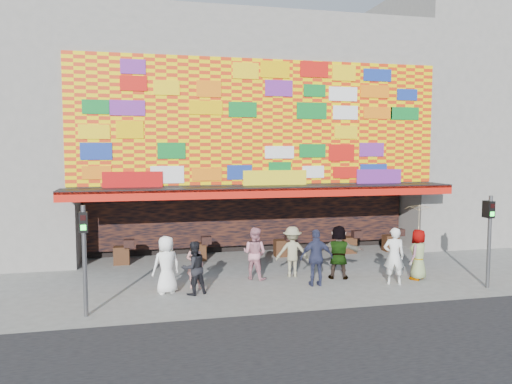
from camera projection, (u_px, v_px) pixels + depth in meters
ground at (291, 287)px, 16.25m from camera, size 90.00×90.00×0.00m
road_strip at (386, 374)px, 9.93m from camera, size 30.00×8.00×0.02m
shop_building at (241, 134)px, 23.74m from camera, size 15.20×9.40×10.00m
neighbor_right at (482, 121)px, 26.41m from camera, size 11.00×8.00×12.00m
signal_left at (84, 248)px, 13.24m from camera, size 0.22×0.20×3.00m
signal_right at (490, 231)px, 16.02m from camera, size 0.22×0.20×3.00m
ped_a at (166, 265)px, 15.47m from camera, size 1.03×0.85×1.80m
ped_b at (195, 265)px, 15.99m from camera, size 0.66×0.56×1.55m
ped_c at (194, 268)px, 15.35m from camera, size 0.99×0.89×1.66m
ped_d at (292, 252)px, 17.53m from camera, size 1.25×0.87×1.77m
ped_e at (317, 258)px, 16.34m from camera, size 1.13×0.55×1.87m
ped_f at (339, 252)px, 17.26m from camera, size 1.82×1.11×1.87m
ped_g at (418, 254)px, 17.14m from camera, size 1.01×0.94×1.74m
ped_h at (394, 256)px, 16.51m from camera, size 0.80×0.64×1.90m
ped_i at (255, 253)px, 17.19m from camera, size 1.11×1.08×1.80m
parasol at (419, 217)px, 17.03m from camera, size 1.04×1.06×1.86m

